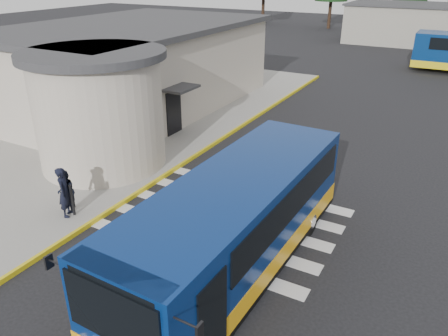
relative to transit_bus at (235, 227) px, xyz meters
The scene contains 9 objects.
ground 3.62m from the transit_bus, 112.25° to the left, with size 140.00×140.00×0.00m, color black.
sidewalk 12.55m from the transit_bus, 145.36° to the left, with size 10.00×34.00×0.15m, color gray.
curb_strip 8.96m from the transit_bus, 126.85° to the left, with size 0.12×34.00×0.16m, color yellow.
station_building 15.75m from the transit_bus, 140.45° to the left, with size 12.70×18.70×4.80m.
crosswalk 3.20m from the transit_bus, 127.60° to the left, with size 8.00×5.35×0.01m.
transit_bus is the anchor object (origin of this frame).
pedestrian_a 6.31m from the transit_bus, behind, with size 0.65×0.43×1.78m, color black.
pedestrian_b 6.48m from the transit_bus, behind, with size 0.75×0.59×1.55m, color black.
bollard 6.16m from the transit_bus, behind, with size 0.09×0.09×1.14m, color black.
Camera 1 is at (5.96, -12.19, 7.96)m, focal length 35.00 mm.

